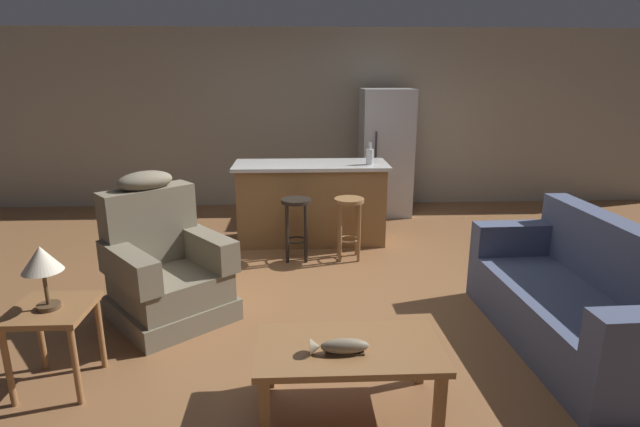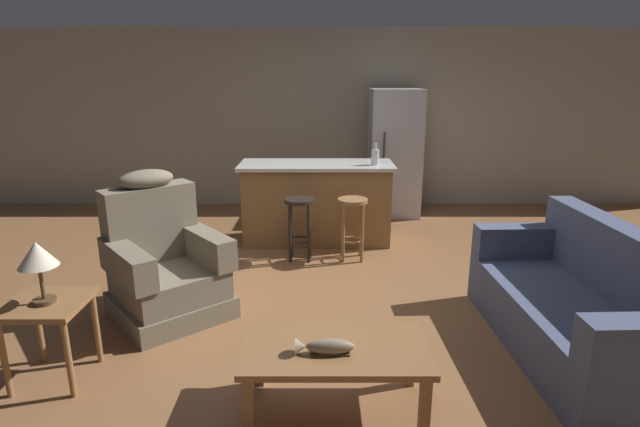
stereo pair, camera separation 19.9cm
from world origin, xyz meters
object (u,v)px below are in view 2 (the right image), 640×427
object	(u,v)px
recliner_near_lamp	(164,265)
table_lamp	(38,257)
end_table	(49,315)
kitchen_island	(317,202)
bar_stool_left	(300,218)
coffee_table	(336,355)
bar_stool_right	(353,218)
bottle_tall_green	(375,157)
couch	(580,308)
fish_figurine	(325,347)
refrigerator	(395,153)

from	to	relation	value
recliner_near_lamp	table_lamp	size ratio (longest dim) A/B	2.93
end_table	kitchen_island	bearing A→B (deg)	58.94
bar_stool_left	recliner_near_lamp	bearing A→B (deg)	-131.09
recliner_near_lamp	end_table	xyz separation A→B (m)	(-0.45, -0.97, 0.04)
kitchen_island	coffee_table	bearing A→B (deg)	-87.56
kitchen_island	bar_stool_right	distance (m)	0.74
table_lamp	bar_stool_left	distance (m)	2.74
recliner_near_lamp	bottle_tall_green	xyz separation A→B (m)	(1.94, 1.77, 0.62)
bottle_tall_green	recliner_near_lamp	bearing A→B (deg)	-137.58
bar_stool_right	coffee_table	bearing A→B (deg)	-95.77
coffee_table	bar_stool_left	xyz separation A→B (m)	(-0.31, 2.53, 0.11)
couch	coffee_table	bearing A→B (deg)	18.16
couch	recliner_near_lamp	distance (m)	3.24
end_table	couch	bearing A→B (deg)	5.35
fish_figurine	couch	size ratio (longest dim) A/B	0.18
coffee_table	bar_stool_left	bearing A→B (deg)	97.04
recliner_near_lamp	bar_stool_right	bearing A→B (deg)	87.07
kitchen_island	bar_stool_left	xyz separation A→B (m)	(-0.18, -0.63, -0.01)
bar_stool_left	bar_stool_right	world-z (taller)	same
coffee_table	couch	xyz separation A→B (m)	(1.78, 0.65, -0.02)
coffee_table	couch	size ratio (longest dim) A/B	0.57
couch	kitchen_island	bearing A→B (deg)	-54.65
coffee_table	refrigerator	size ratio (longest dim) A/B	0.62
fish_figurine	kitchen_island	distance (m)	3.24
couch	end_table	distance (m)	3.64
fish_figurine	couch	xyz separation A→B (m)	(1.84, 0.73, -0.12)
bar_stool_right	bar_stool_left	bearing A→B (deg)	180.00
kitchen_island	fish_figurine	bearing A→B (deg)	-88.81
couch	bar_stool_right	distance (m)	2.42
table_lamp	bottle_tall_green	bearing A→B (deg)	49.15
coffee_table	table_lamp	bearing A→B (deg)	171.05
coffee_table	table_lamp	size ratio (longest dim) A/B	2.68
bar_stool_left	bottle_tall_green	xyz separation A→B (m)	(0.85, 0.53, 0.57)
refrigerator	bar_stool_left	bearing A→B (deg)	-124.68
table_lamp	kitchen_island	distance (m)	3.36
table_lamp	refrigerator	distance (m)	4.94
coffee_table	fish_figurine	xyz separation A→B (m)	(-0.07, -0.08, 0.10)
kitchen_island	bar_stool_left	size ratio (longest dim) A/B	2.65
kitchen_island	bottle_tall_green	size ratio (longest dim) A/B	7.13
fish_figurine	table_lamp	size ratio (longest dim) A/B	0.83
recliner_near_lamp	bottle_tall_green	distance (m)	2.70
fish_figurine	recliner_near_lamp	world-z (taller)	recliner_near_lamp
refrigerator	bottle_tall_green	xyz separation A→B (m)	(-0.41, -1.30, 0.17)
bar_stool_left	bar_stool_right	distance (m)	0.57
couch	table_lamp	distance (m)	3.68
coffee_table	fish_figurine	size ratio (longest dim) A/B	3.24
bar_stool_right	bottle_tall_green	size ratio (longest dim) A/B	2.69
kitchen_island	refrigerator	world-z (taller)	refrigerator
fish_figurine	recliner_near_lamp	bearing A→B (deg)	134.45
recliner_near_lamp	bar_stool_right	world-z (taller)	recliner_near_lamp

